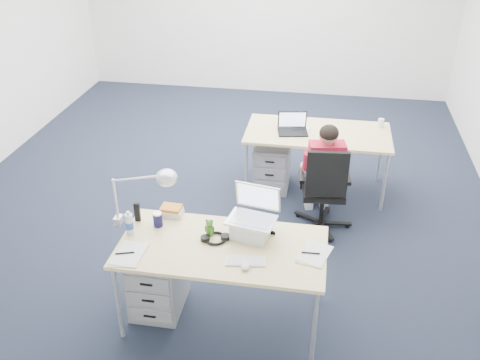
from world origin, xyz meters
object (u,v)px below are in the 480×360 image
water_bottle (129,223)px  dark_laptop (293,123)px  computer_mouse (246,266)px  seated_person (323,172)px  far_cup (381,123)px  bear_figurine (210,227)px  desk_near (222,251)px  headphones (215,238)px  desk_far (318,136)px  desk_lamp (135,196)px  can_koozie (158,219)px  book_stack (172,211)px  drawer_pedestal_far (272,165)px  drawer_pedestal_near (158,280)px  wireless_keyboard (245,261)px  sunglasses (270,233)px  cordless_phone (137,212)px  silver_laptop (252,215)px  office_chair (322,205)px

water_bottle → dark_laptop: bearing=62.5°
computer_mouse → dark_laptop: dark_laptop is taller
seated_person → far_cup: seated_person is taller
bear_figurine → far_cup: bearing=44.4°
desk_near → headphones: bearing=134.2°
desk_far → desk_lamp: desk_lamp is taller
can_koozie → computer_mouse: bearing=-27.7°
computer_mouse → book_stack: bearing=138.5°
water_bottle → desk_lamp: 0.21m
computer_mouse → drawer_pedestal_far: bearing=89.4°
drawer_pedestal_far → headphones: size_ratio=2.38×
can_koozie → desk_near: bearing=-17.7°
water_bottle → desk_lamp: (0.03, 0.12, 0.18)m
drawer_pedestal_near → water_bottle: bearing=-179.4°
book_stack → wireless_keyboard: bearing=-36.0°
bear_figurine → book_stack: size_ratio=0.83×
book_stack → sunglasses: bearing=-9.0°
water_bottle → cordless_phone: 0.19m
silver_laptop → headphones: silver_laptop is taller
book_stack → far_cup: far_cup is taller
drawer_pedestal_far → sunglasses: size_ratio=6.02×
can_koozie → drawer_pedestal_far: bearing=71.1°
desk_far → drawer_pedestal_near: size_ratio=2.91×
dark_laptop → headphones: bearing=-111.8°
desk_near → desk_lamp: bearing=168.0°
drawer_pedestal_near → desk_lamp: 0.76m
bear_figurine → far_cup: 2.79m
silver_laptop → dark_laptop: 2.01m
computer_mouse → dark_laptop: 2.41m
cordless_phone → wireless_keyboard: bearing=-25.6°
office_chair → far_cup: office_chair is taller
desk_near → bear_figurine: bear_figurine is taller
headphones → drawer_pedestal_near: bearing=166.7°
desk_far → bear_figurine: (-0.76, -2.13, 0.12)m
seated_person → cordless_phone: (-1.48, -1.38, 0.24)m
seated_person → bear_figurine: bearing=-130.4°
computer_mouse → water_bottle: water_bottle is taller
wireless_keyboard → dark_laptop: dark_laptop is taller
sunglasses → water_bottle: bearing=-166.0°
drawer_pedestal_far → desk_far: bearing=1.5°
can_koozie → dark_laptop: size_ratio=0.38×
wireless_keyboard → headphones: 0.36m
drawer_pedestal_near → dark_laptop: size_ratio=1.71×
cordless_phone → desk_lamp: (0.03, -0.07, 0.20)m
computer_mouse → dark_laptop: (0.14, 2.41, 0.10)m
office_chair → silver_laptop: silver_laptop is taller
dark_laptop → drawer_pedestal_near: bearing=-123.6°
computer_mouse → water_bottle: bearing=162.0°
desk_far → far_cup: 0.74m
desk_far → seated_person: seated_person is taller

